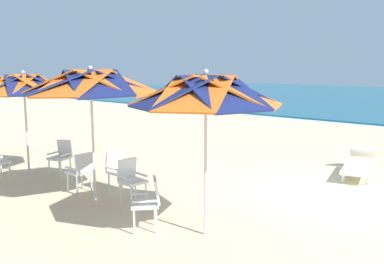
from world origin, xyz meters
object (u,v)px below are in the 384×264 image
at_px(sun_lounger_1, 359,164).
at_px(beach_umbrella_1, 91,83).
at_px(plastic_chair_0, 149,200).
at_px(beach_umbrella_0, 206,92).
at_px(plastic_chair_4, 61,155).
at_px(plastic_chair_1, 118,169).
at_px(plastic_chair_3, 81,170).
at_px(beach_umbrella_2, 24,86).
at_px(plastic_chair_2, 131,178).

bearing_deg(sun_lounger_1, beach_umbrella_1, -121.21).
xyz_separation_m(plastic_chair_0, sun_lounger_1, (1.36, 5.77, -0.22)).
xyz_separation_m(beach_umbrella_0, plastic_chair_4, (-5.01, 0.56, -1.77)).
xyz_separation_m(plastic_chair_0, plastic_chair_1, (-2.05, 1.04, 0.00)).
height_order(plastic_chair_3, sun_lounger_1, plastic_chair_3).
height_order(beach_umbrella_0, sun_lounger_1, beach_umbrella_0).
relative_size(beach_umbrella_1, plastic_chair_4, 3.08).
distance_m(beach_umbrella_0, sun_lounger_1, 5.71).
distance_m(plastic_chair_3, beach_umbrella_2, 2.76).
distance_m(beach_umbrella_0, beach_umbrella_2, 5.57).
bearing_deg(plastic_chair_4, beach_umbrella_0, -6.39).
xyz_separation_m(beach_umbrella_2, plastic_chair_4, (0.56, 0.56, -1.71)).
xyz_separation_m(plastic_chair_0, beach_umbrella_1, (-1.93, 0.34, 1.84)).
bearing_deg(plastic_chair_3, beach_umbrella_0, -0.48).
bearing_deg(beach_umbrella_2, beach_umbrella_1, -2.19).
relative_size(plastic_chair_1, plastic_chair_2, 1.00).
bearing_deg(plastic_chair_0, plastic_chair_3, 169.55).
height_order(plastic_chair_0, plastic_chair_4, same).
bearing_deg(plastic_chair_4, beach_umbrella_2, -134.87).
relative_size(plastic_chair_0, beach_umbrella_2, 0.34).
height_order(plastic_chair_2, plastic_chair_4, same).
bearing_deg(plastic_chair_4, plastic_chair_1, 0.77).
xyz_separation_m(plastic_chair_0, plastic_chair_3, (-2.59, 0.48, 0.00)).
height_order(beach_umbrella_1, beach_umbrella_2, beach_umbrella_1).
distance_m(plastic_chair_0, plastic_chair_1, 2.30).
distance_m(beach_umbrella_0, plastic_chair_4, 5.35).
distance_m(beach_umbrella_0, plastic_chair_1, 3.42).
bearing_deg(plastic_chair_3, plastic_chair_2, 10.60).
distance_m(plastic_chair_1, plastic_chair_2, 0.83).
bearing_deg(plastic_chair_3, plastic_chair_4, 161.61).
distance_m(plastic_chair_0, beach_umbrella_2, 5.07).
bearing_deg(beach_umbrella_0, plastic_chair_2, 172.55).
relative_size(plastic_chair_0, plastic_chair_3, 1.00).
distance_m(plastic_chair_0, beach_umbrella_1, 2.69).
bearing_deg(plastic_chair_0, plastic_chair_4, 166.45).
relative_size(plastic_chair_0, plastic_chair_4, 1.00).
relative_size(beach_umbrella_2, sun_lounger_1, 1.15).
height_order(plastic_chair_1, plastic_chair_2, same).
distance_m(beach_umbrella_0, plastic_chair_2, 2.76).
distance_m(plastic_chair_0, sun_lounger_1, 5.93).
bearing_deg(plastic_chair_2, plastic_chair_4, 174.38).
bearing_deg(plastic_chair_4, plastic_chair_0, -13.55).
relative_size(beach_umbrella_1, plastic_chair_2, 3.08).
bearing_deg(plastic_chair_1, beach_umbrella_0, -11.63).
height_order(plastic_chair_2, beach_umbrella_2, beach_umbrella_2).
height_order(beach_umbrella_1, plastic_chair_4, beach_umbrella_1).
relative_size(beach_umbrella_2, plastic_chair_4, 2.96).
bearing_deg(plastic_chair_3, beach_umbrella_1, -11.78).
height_order(plastic_chair_0, beach_umbrella_1, beach_umbrella_1).
xyz_separation_m(beach_umbrella_0, beach_umbrella_2, (-5.57, -0.00, -0.06)).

